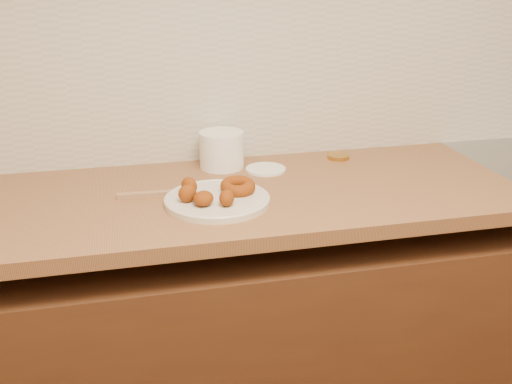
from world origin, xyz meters
TOP-DOWN VIEW (x-y plane):
  - wall_back at (0.00, 2.00)m, footprint 4.00×0.02m
  - base_cabinet at (0.00, 1.69)m, footprint 3.60×0.60m
  - butcher_block at (-0.65, 1.69)m, footprint 2.30×0.62m
  - backsplash at (0.00, 1.99)m, footprint 3.60×0.02m
  - donut_plate at (-0.36, 1.61)m, footprint 0.28×0.28m
  - ring_donut at (-0.30, 1.64)m, footprint 0.11×0.11m
  - fried_dough_chunks at (-0.40, 1.59)m, footprint 0.15×0.16m
  - plastic_tub at (-0.29, 1.89)m, footprint 0.14×0.14m
  - tub_lid at (-0.17, 1.83)m, footprint 0.12×0.12m
  - brass_jar_lid at (0.09, 1.89)m, footprint 0.08×0.08m
  - wooden_utensil at (-0.53, 1.70)m, footprint 0.16×0.03m

SIDE VIEW (x-z plane):
  - base_cabinet at x=0.00m, z-range 0.00..0.77m
  - butcher_block at x=-0.65m, z-range 0.86..0.90m
  - tub_lid at x=-0.17m, z-range 0.90..0.91m
  - brass_jar_lid at x=0.09m, z-range 0.90..0.91m
  - wooden_utensil at x=-0.53m, z-range 0.90..0.91m
  - donut_plate at x=-0.36m, z-range 0.90..0.92m
  - ring_donut at x=-0.30m, z-range 0.91..0.95m
  - fried_dough_chunks at x=-0.40m, z-range 0.91..0.96m
  - plastic_tub at x=-0.29m, z-range 0.90..1.01m
  - backsplash at x=0.00m, z-range 0.90..1.50m
  - wall_back at x=0.00m, z-range 0.00..2.70m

